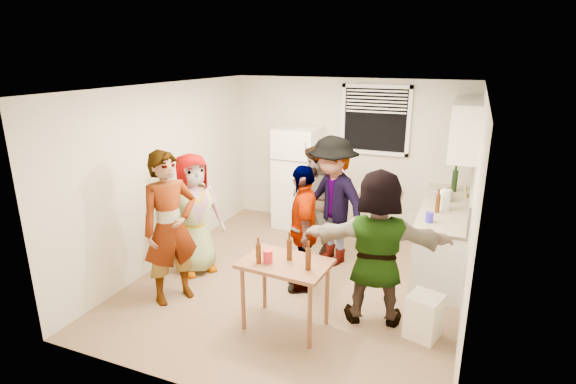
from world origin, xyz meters
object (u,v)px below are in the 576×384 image
at_px(red_cup, 268,262).
at_px(guest_back_left, 315,250).
at_px(refrigerator, 298,178).
at_px(guest_stripe, 176,298).
at_px(beer_bottle_counter, 437,212).
at_px(wine_bottle, 453,191).
at_px(guest_back_right, 331,261).
at_px(trash_bin, 424,315).
at_px(beer_bottle_table, 259,263).
at_px(blue_cup, 429,222).
at_px(kettle, 444,200).
at_px(guest_grey, 198,270).
at_px(guest_black, 303,287).
at_px(serving_table, 285,326).
at_px(guest_orange, 372,318).

bearing_deg(red_cup, guest_back_left, 94.91).
height_order(refrigerator, guest_stripe, refrigerator).
relative_size(beer_bottle_counter, guest_back_left, 0.14).
relative_size(wine_bottle, beer_bottle_counter, 1.40).
bearing_deg(beer_bottle_counter, guest_back_right, -175.08).
distance_m(trash_bin, guest_back_right, 1.98).
relative_size(beer_bottle_counter, guest_back_right, 0.13).
bearing_deg(beer_bottle_table, blue_cup, 45.39).
bearing_deg(kettle, red_cup, -122.70).
bearing_deg(beer_bottle_counter, guest_grey, -160.12).
bearing_deg(guest_black, blue_cup, 88.66).
bearing_deg(trash_bin, wine_bottle, 87.76).
distance_m(red_cup, guest_grey, 1.87).
bearing_deg(serving_table, blue_cup, 48.00).
bearing_deg(beer_bottle_table, guest_back_left, 92.62).
bearing_deg(trash_bin, guest_orange, 167.43).
bearing_deg(red_cup, refrigerator, 105.32).
height_order(beer_bottle_counter, guest_black, beer_bottle_counter).
bearing_deg(refrigerator, wine_bottle, -0.10).
bearing_deg(refrigerator, beer_bottle_table, -76.38).
bearing_deg(serving_table, guest_black, 98.41).
bearing_deg(guest_grey, kettle, -28.02).
distance_m(guest_black, guest_orange, 1.06).
height_order(wine_bottle, guest_back_left, wine_bottle).
bearing_deg(wine_bottle, serving_table, -117.37).
distance_m(beer_bottle_table, guest_grey, 1.83).
bearing_deg(guest_grey, guest_back_right, -25.31).
distance_m(red_cup, guest_back_left, 2.24).
relative_size(trash_bin, red_cup, 3.54).
distance_m(refrigerator, guest_orange, 3.15).
relative_size(wine_bottle, guest_orange, 0.19).
distance_m(beer_bottle_counter, blue_cup, 0.42).
bearing_deg(guest_back_left, trash_bin, -6.62).
bearing_deg(kettle, trash_bin, -90.11).
distance_m(beer_bottle_counter, guest_black, 2.00).
bearing_deg(wine_bottle, guest_grey, -145.79).
bearing_deg(serving_table, guest_grey, 154.76).
relative_size(guest_grey, guest_stripe, 0.89).
height_order(red_cup, guest_stripe, red_cup).
xyz_separation_m(red_cup, guest_back_left, (-0.18, 2.09, -0.78)).
xyz_separation_m(red_cup, guest_orange, (1.03, 0.58, -0.78)).
bearing_deg(guest_grey, beer_bottle_table, -88.96).
bearing_deg(wine_bottle, red_cup, -119.32).
bearing_deg(beer_bottle_counter, guest_black, -147.01).
bearing_deg(guest_grey, guest_back_left, -12.12).
bearing_deg(kettle, guest_stripe, -140.92).
height_order(red_cup, guest_orange, red_cup).
bearing_deg(beer_bottle_table, trash_bin, 17.26).
bearing_deg(guest_back_left, beer_bottle_counter, 30.81).
xyz_separation_m(beer_bottle_counter, trash_bin, (0.05, -1.47, -0.65)).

